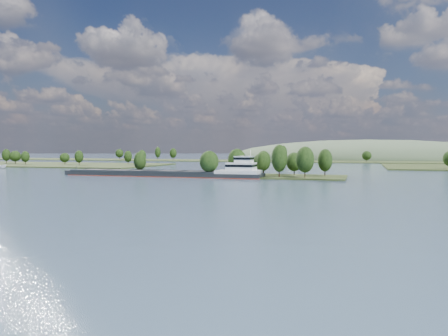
% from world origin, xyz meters
% --- Properties ---
extents(ground, '(1800.00, 1800.00, 0.00)m').
position_xyz_m(ground, '(0.00, 120.00, 0.00)').
color(ground, '#394A62').
rests_on(ground, ground).
extents(tree_island, '(100.00, 33.67, 14.59)m').
position_xyz_m(tree_island, '(7.46, 178.64, 3.99)').
color(tree_island, '#283417').
rests_on(tree_island, ground).
extents(back_shoreline, '(900.00, 60.00, 15.46)m').
position_xyz_m(back_shoreline, '(7.85, 399.75, 0.68)').
color(back_shoreline, '#283417').
rests_on(back_shoreline, ground).
extents(hill_west, '(320.00, 160.00, 44.00)m').
position_xyz_m(hill_west, '(60.00, 500.00, 0.00)').
color(hill_west, '#44583C').
rests_on(hill_west, ground).
extents(cargo_barge, '(93.52, 11.89, 12.64)m').
position_xyz_m(cargo_barge, '(-23.11, 170.02, 1.59)').
color(cargo_barge, black).
rests_on(cargo_barge, ground).
extents(motorboat, '(6.97, 3.27, 2.60)m').
position_xyz_m(motorboat, '(-152.77, 204.81, 1.30)').
color(motorboat, silver).
rests_on(motorboat, ground).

